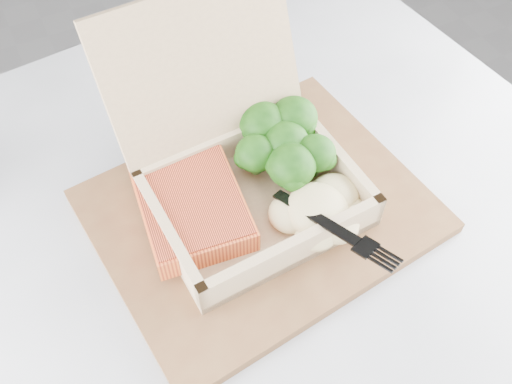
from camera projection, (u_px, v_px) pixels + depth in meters
name	position (u px, v px, depth m)	size (l,w,h in m)	color
floor	(14.00, 320.00, 1.34)	(4.00, 4.00, 0.00)	gray
cafe_table	(252.00, 359.00, 0.71)	(0.96, 0.96, 0.75)	black
serving_tray	(260.00, 211.00, 0.60)	(0.33, 0.26, 0.01)	brown
takeout_container	(238.00, 158.00, 0.57)	(0.21, 0.23, 0.18)	tan
salmon_fillet	(191.00, 205.00, 0.57)	(0.10, 0.13, 0.03)	orange
broccoli_pile	(285.00, 148.00, 0.60)	(0.12, 0.12, 0.04)	#286717
mashed_potatoes	(317.00, 209.00, 0.56)	(0.10, 0.09, 0.03)	#F2E29D
plastic_fork	(300.00, 205.00, 0.55)	(0.06, 0.15, 0.03)	black
receipt	(200.00, 114.00, 0.69)	(0.08, 0.15, 0.00)	white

